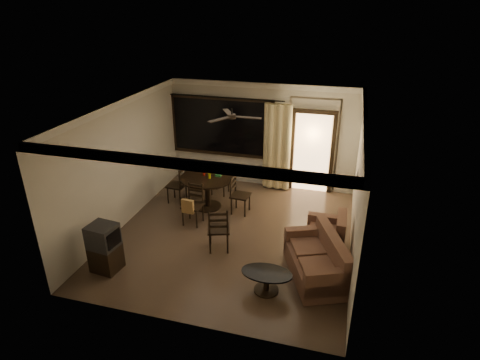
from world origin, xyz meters
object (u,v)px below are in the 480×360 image
(dining_table, at_px, (207,183))
(dining_chair_south, at_px, (193,212))
(dining_chair_west, at_px, (177,191))
(dining_chair_north, at_px, (220,184))
(armchair, at_px, (327,235))
(tv_cabinet, at_px, (105,248))
(coffee_table, at_px, (267,278))
(sofa, at_px, (318,262))
(side_chair, at_px, (219,237))
(dining_chair_east, at_px, (240,202))

(dining_table, distance_m, dining_chair_south, 0.92)
(dining_chair_south, bearing_deg, dining_chair_west, 134.30)
(dining_chair_south, bearing_deg, dining_chair_north, 90.00)
(dining_chair_north, distance_m, armchair, 3.46)
(dining_chair_north, distance_m, tv_cabinet, 3.83)
(tv_cabinet, height_order, coffee_table, tv_cabinet)
(tv_cabinet, bearing_deg, sofa, 18.59)
(coffee_table, bearing_deg, dining_chair_west, 136.27)
(coffee_table, height_order, side_chair, side_chair)
(dining_chair_west, height_order, armchair, dining_chair_west)
(dining_chair_east, height_order, coffee_table, dining_chair_east)
(dining_chair_south, height_order, side_chair, side_chair)
(dining_table, relative_size, dining_chair_west, 1.37)
(dining_table, xyz_separation_m, dining_chair_south, (-0.06, -0.86, -0.33))
(dining_chair_west, height_order, side_chair, side_chair)
(dining_chair_east, xyz_separation_m, sofa, (2.04, -2.00, 0.05))
(tv_cabinet, bearing_deg, dining_table, 77.36)
(dining_chair_west, relative_size, sofa, 0.55)
(dining_chair_west, distance_m, dining_chair_east, 1.67)
(sofa, bearing_deg, dining_chair_north, 112.22)
(dining_chair_west, bearing_deg, coffee_table, 50.32)
(side_chair, bearing_deg, coffee_table, 121.55)
(dining_chair_west, height_order, dining_chair_south, same)
(dining_chair_north, relative_size, tv_cabinet, 1.00)
(dining_chair_east, bearing_deg, dining_chair_north, 46.76)
(armchair, bearing_deg, dining_chair_south, 175.28)
(dining_chair_east, distance_m, side_chair, 1.62)
(dining_chair_south, distance_m, side_chair, 1.22)
(dining_table, xyz_separation_m, armchair, (2.96, -1.09, -0.31))
(armchair, bearing_deg, dining_chair_east, 153.89)
(dining_chair_east, relative_size, armchair, 1.21)
(side_chair, bearing_deg, dining_chair_north, -90.94)
(side_chair, bearing_deg, dining_chair_east, -108.46)
(dining_chair_north, bearing_deg, dining_table, 90.10)
(dining_chair_east, xyz_separation_m, tv_cabinet, (-1.84, -2.83, 0.20))
(dining_chair_west, distance_m, coffee_table, 3.99)
(dining_chair_east, bearing_deg, dining_chair_south, 135.70)
(dining_chair_north, relative_size, side_chair, 0.96)
(tv_cabinet, xyz_separation_m, sofa, (3.88, 0.83, -0.15))
(dining_chair_west, bearing_deg, dining_chair_north, 133.24)
(dining_table, bearing_deg, side_chair, -63.65)
(armchair, relative_size, coffee_table, 0.87)
(armchair, height_order, side_chair, side_chair)
(dining_chair_north, bearing_deg, armchair, 151.22)
(side_chair, bearing_deg, tv_cabinet, 14.77)
(armchair, relative_size, side_chair, 0.79)
(dining_chair_south, height_order, dining_chair_north, same)
(dining_table, height_order, dining_chair_west, dining_table)
(dining_chair_west, height_order, dining_chair_east, same)
(dining_table, bearing_deg, sofa, -35.63)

